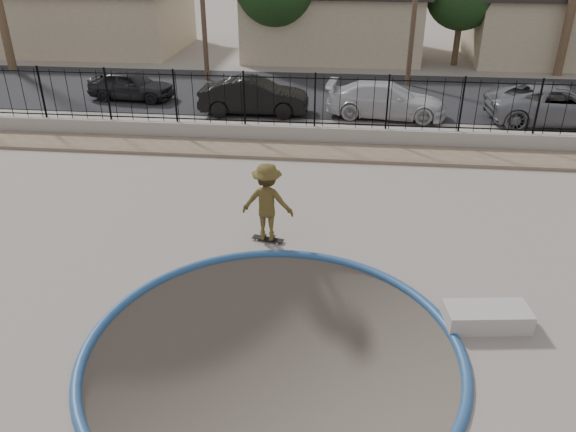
# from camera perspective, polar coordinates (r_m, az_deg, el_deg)

# --- Properties ---
(ground) EXTENTS (120.00, 120.00, 2.20)m
(ground) POSITION_cam_1_polar(r_m,az_deg,el_deg) (22.39, 2.89, 6.31)
(ground) COLOR gray
(ground) RESTS_ON ground
(bowl_pit) EXTENTS (6.84, 6.84, 1.80)m
(bowl_pit) POSITION_cam_1_polar(r_m,az_deg,el_deg) (10.52, -1.54, -13.53)
(bowl_pit) COLOR #4E453C
(bowl_pit) RESTS_ON ground
(coping_ring) EXTENTS (7.04, 7.04, 0.20)m
(coping_ring) POSITION_cam_1_polar(r_m,az_deg,el_deg) (10.52, -1.54, -13.53)
(coping_ring) COLOR #274D7F
(coping_ring) RESTS_ON ground
(rock_strip) EXTENTS (42.00, 1.60, 0.11)m
(rock_strip) POSITION_cam_1_polar(r_m,az_deg,el_deg) (19.37, 2.45, 6.57)
(rock_strip) COLOR #90775E
(rock_strip) RESTS_ON ground
(retaining_wall) EXTENTS (42.00, 0.45, 0.60)m
(retaining_wall) POSITION_cam_1_polar(r_m,az_deg,el_deg) (20.32, 2.68, 8.31)
(retaining_wall) COLOR #9C9589
(retaining_wall) RESTS_ON ground
(fence) EXTENTS (40.00, 0.04, 1.80)m
(fence) POSITION_cam_1_polar(r_m,az_deg,el_deg) (19.96, 2.75, 11.57)
(fence) COLOR black
(fence) RESTS_ON retaining_wall
(street) EXTENTS (90.00, 8.00, 0.04)m
(street) POSITION_cam_1_polar(r_m,az_deg,el_deg) (26.81, 3.63, 12.33)
(street) COLOR black
(street) RESTS_ON ground
(house_west) EXTENTS (11.60, 8.60, 3.90)m
(house_west) POSITION_cam_1_polar(r_m,az_deg,el_deg) (39.20, -19.22, 18.62)
(house_west) COLOR tan
(house_west) RESTS_ON ground
(house_center) EXTENTS (10.60, 8.60, 3.90)m
(house_center) POSITION_cam_1_polar(r_m,az_deg,el_deg) (35.75, 4.56, 19.24)
(house_center) COLOR tan
(house_center) RESTS_ON ground
(house_east) EXTENTS (12.60, 8.60, 3.90)m
(house_east) POSITION_cam_1_polar(r_m,az_deg,el_deg) (37.98, 27.19, 16.98)
(house_east) COLOR tan
(house_east) RESTS_ON ground
(skater) EXTENTS (1.29, 0.80, 1.93)m
(skater) POSITION_cam_1_polar(r_m,az_deg,el_deg) (13.40, -2.11, 1.05)
(skater) COLOR brown
(skater) RESTS_ON ground
(skateboard) EXTENTS (0.81, 0.37, 0.07)m
(skateboard) POSITION_cam_1_polar(r_m,az_deg,el_deg) (13.82, -2.05, -2.34)
(skateboard) COLOR black
(skateboard) RESTS_ON ground
(concrete_ledge) EXTENTS (1.68, 0.90, 0.40)m
(concrete_ledge) POSITION_cam_1_polar(r_m,az_deg,el_deg) (11.62, 19.53, -9.64)
(concrete_ledge) COLOR #B1A89D
(concrete_ledge) RESTS_ON ground
(car_a) EXTENTS (3.89, 1.88, 1.28)m
(car_a) POSITION_cam_1_polar(r_m,az_deg,el_deg) (26.48, -15.65, 12.69)
(car_a) COLOR black
(car_a) RESTS_ON street
(car_b) EXTENTS (4.47, 1.69, 1.46)m
(car_b) POSITION_cam_1_polar(r_m,az_deg,el_deg) (23.43, -3.48, 12.04)
(car_b) COLOR black
(car_b) RESTS_ON street
(car_c) EXTENTS (4.92, 2.37, 1.38)m
(car_c) POSITION_cam_1_polar(r_m,az_deg,el_deg) (23.35, 9.94, 11.55)
(car_c) COLOR silver
(car_c) RESTS_ON street
(car_d) EXTENTS (5.52, 2.77, 1.50)m
(car_d) POSITION_cam_1_polar(r_m,az_deg,el_deg) (24.50, 25.76, 10.16)
(car_d) COLOR gray
(car_d) RESTS_ON street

